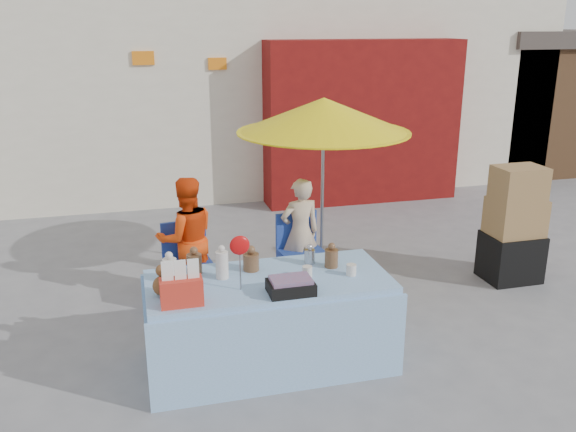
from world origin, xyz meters
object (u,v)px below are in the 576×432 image
object	(u,v)px
vendor_orange	(187,239)
box_stack	(514,229)
chair_right	(303,268)
umbrella	(324,116)
vendor_beige	(300,233)
chair_left	(190,280)
market_table	(268,320)

from	to	relation	value
vendor_orange	box_stack	world-z (taller)	box_stack
chair_right	umbrella	world-z (taller)	umbrella
vendor_beige	box_stack	xyz separation A→B (m)	(2.40, -0.46, -0.00)
umbrella	box_stack	world-z (taller)	umbrella
vendor_orange	vendor_beige	distance (m)	1.25
vendor_orange	chair_right	bearing A→B (deg)	166.92
chair_left	chair_right	distance (m)	1.25
chair_right	box_stack	distance (m)	2.45
chair_left	umbrella	distance (m)	2.27
vendor_beige	market_table	bearing A→B (deg)	58.04
chair_left	vendor_beige	world-z (taller)	vendor_beige
chair_left	vendor_orange	xyz separation A→B (m)	(0.00, 0.13, 0.42)
vendor_beige	box_stack	bearing A→B (deg)	162.19
chair_right	vendor_orange	world-z (taller)	vendor_orange
vendor_orange	umbrella	size ratio (longest dim) A/B	0.64
vendor_beige	vendor_orange	bearing A→B (deg)	-6.94
chair_left	umbrella	size ratio (longest dim) A/B	0.41
market_table	box_stack	size ratio (longest dim) A/B	1.56
chair_left	chair_right	xyz separation A→B (m)	(1.25, 0.00, 0.00)
chair_right	chair_left	bearing A→B (deg)	173.06
vendor_orange	box_stack	distance (m)	3.68
market_table	box_stack	bearing A→B (deg)	19.13
chair_left	chair_right	bearing A→B (deg)	-6.94
vendor_orange	box_stack	bearing A→B (deg)	165.86
chair_left	umbrella	xyz separation A→B (m)	(1.55, 0.28, 1.64)
chair_right	vendor_beige	world-z (taller)	vendor_beige
chair_left	vendor_orange	bearing A→B (deg)	82.25
chair_right	umbrella	size ratio (longest dim) A/B	0.41
chair_left	box_stack	bearing A→B (deg)	-12.05
vendor_beige	umbrella	world-z (taller)	umbrella
chair_left	box_stack	distance (m)	3.68
vendor_beige	umbrella	size ratio (longest dim) A/B	0.60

